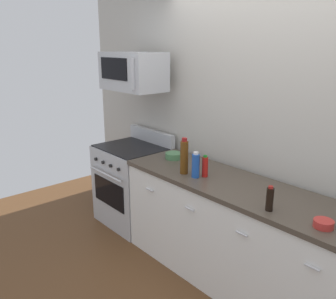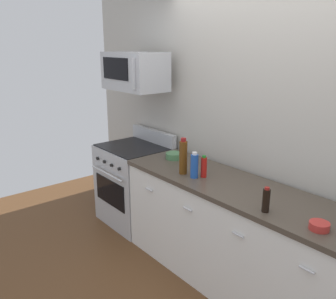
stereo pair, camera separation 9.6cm
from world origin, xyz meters
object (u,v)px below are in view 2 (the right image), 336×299
object	(u,v)px
bottle_hot_sauce_red	(204,167)
bowl_red_small	(319,226)
bottle_wine_amber	(183,157)
bowl_green_glaze	(174,156)
microwave	(135,71)
range_oven	(134,184)
bottle_soy_sauce_dark	(266,200)
bottle_soda_blue	(194,166)

from	to	relation	value
bottle_hot_sauce_red	bowl_red_small	xyz separation A→B (m)	(1.11, -0.09, -0.07)
bottle_wine_amber	bowl_green_glaze	bearing A→B (deg)	150.17
bottle_hot_sauce_red	bottle_wine_amber	bearing A→B (deg)	-155.61
microwave	bottle_wine_amber	xyz separation A→B (m)	(1.01, -0.19, -0.68)
range_oven	bottle_hot_sauce_red	size ratio (longest dim) A/B	5.54
range_oven	bottle_wine_amber	distance (m)	1.18
range_oven	bowl_red_small	size ratio (longest dim) A/B	8.56
bottle_wine_amber	bottle_hot_sauce_red	bearing A→B (deg)	24.39
microwave	bottle_hot_sauce_red	world-z (taller)	microwave
range_oven	bowl_green_glaze	bearing A→B (deg)	6.23
microwave	bowl_red_small	size ratio (longest dim) A/B	5.96
bottle_soy_sauce_dark	bottle_soda_blue	bearing A→B (deg)	174.69
bottle_hot_sauce_red	bowl_green_glaze	size ratio (longest dim) A/B	1.14
bottle_wine_amber	bowl_red_small	xyz separation A→B (m)	(1.28, -0.01, -0.13)
microwave	bowl_green_glaze	xyz separation A→B (m)	(0.63, 0.02, -0.80)
range_oven	microwave	distance (m)	1.28
bowl_red_small	bottle_soda_blue	bearing A→B (deg)	178.94
microwave	bottle_hot_sauce_red	size ratio (longest dim) A/B	3.86
bottle_soy_sauce_dark	range_oven	bearing A→B (deg)	173.70
microwave	bottle_soda_blue	distance (m)	1.36
bottle_soy_sauce_dark	bowl_green_glaze	bearing A→B (deg)	167.75
bowl_green_glaze	bowl_red_small	size ratio (longest dim) A/B	1.36
bowl_green_glaze	bowl_red_small	world-z (taller)	bowl_green_glaze
bottle_wine_amber	bowl_red_small	bearing A→B (deg)	-0.65
bottle_wine_amber	bowl_red_small	world-z (taller)	bottle_wine_amber
range_oven	bottle_soy_sauce_dark	world-z (taller)	bottle_soy_sauce_dark
bowl_red_small	bowl_green_glaze	bearing A→B (deg)	172.11
bottle_soy_sauce_dark	bottle_hot_sauce_red	world-z (taller)	bottle_hot_sauce_red
microwave	bottle_hot_sauce_red	distance (m)	1.40
bowl_green_glaze	bottle_hot_sauce_red	bearing A→B (deg)	-13.72
bottle_soda_blue	microwave	bearing A→B (deg)	170.81
bottle_hot_sauce_red	bottle_soda_blue	size ratio (longest dim) A/B	0.84
bowl_green_glaze	bottle_soy_sauce_dark	bearing A→B (deg)	-12.25
bottle_hot_sauce_red	bowl_red_small	world-z (taller)	bottle_hot_sauce_red
bottle_soda_blue	bowl_green_glaze	bearing A→B (deg)	157.83
range_oven	bottle_soda_blue	size ratio (longest dim) A/B	4.68
microwave	bowl_green_glaze	world-z (taller)	microwave
range_oven	bowl_red_small	distance (m)	2.34
range_oven	bottle_wine_amber	xyz separation A→B (m)	(1.01, -0.15, 0.61)
range_oven	bowl_green_glaze	xyz separation A→B (m)	(0.63, 0.07, 0.48)
bottle_hot_sauce_red	bowl_green_glaze	distance (m)	0.57
bottle_soda_blue	bowl_red_small	size ratio (longest dim) A/B	1.83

